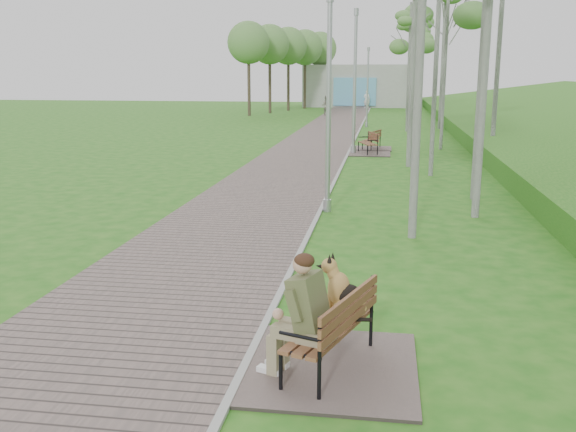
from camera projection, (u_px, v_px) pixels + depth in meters
ground at (311, 232)px, 13.70m from camera, size 120.00×120.00×0.00m
walkway at (325, 135)px, 34.69m from camera, size 3.50×67.00×0.04m
kerb at (357, 135)px, 34.43m from camera, size 0.10×67.00×0.05m
building_north at (356, 86)px, 62.64m from camera, size 10.00×5.20×4.00m
bench_main at (324, 332)px, 7.24m from camera, size 1.93×2.14×1.68m
bench_second at (371, 145)px, 28.31m from camera, size 1.68×1.87×1.03m
bench_third at (368, 149)px, 26.61m from camera, size 1.79×1.99×1.10m
lamp_post_near at (329, 112)px, 15.16m from camera, size 0.20×0.20×5.14m
lamp_post_second at (355, 87)px, 26.14m from camera, size 0.22×0.22×5.81m
lamp_post_third at (367, 90)px, 39.10m from camera, size 0.19×0.19×4.79m
pedestrian_near at (367, 99)px, 59.54m from camera, size 0.63×0.44×1.66m
pedestrian_far at (326, 106)px, 49.60m from camera, size 0.86×0.73×1.55m
birch_far_a at (445, 7)px, 36.95m from camera, size 2.44×2.44×8.89m
birch_far_b at (410, 30)px, 35.54m from camera, size 2.31×2.31×7.16m
birch_far_c at (418, 32)px, 49.19m from camera, size 2.33×2.33×8.06m
birch_distant_a at (410, 23)px, 50.96m from camera, size 2.50×2.50×9.08m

